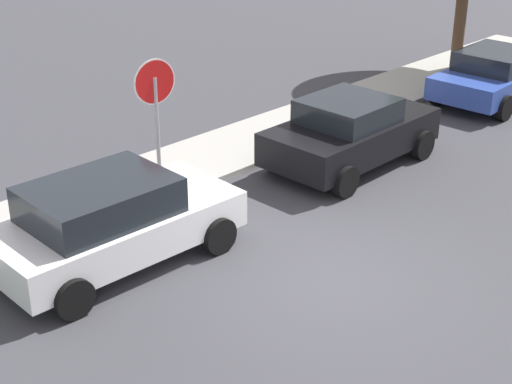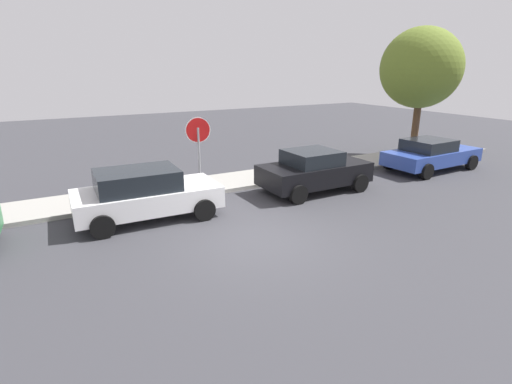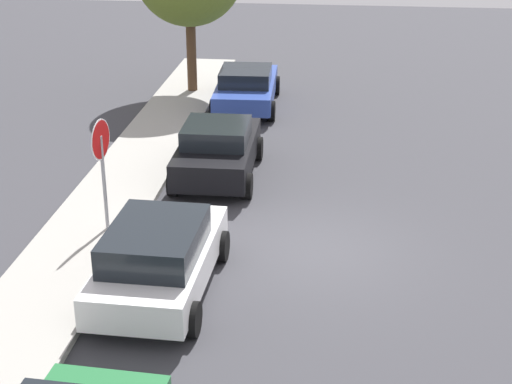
{
  "view_description": "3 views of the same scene",
  "coord_description": "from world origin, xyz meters",
  "px_view_note": "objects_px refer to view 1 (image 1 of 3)",
  "views": [
    {
      "loc": [
        -8.45,
        -6.73,
        6.54
      ],
      "look_at": [
        0.21,
        1.86,
        0.84
      ],
      "focal_mm": 55.0,
      "sensor_mm": 36.0,
      "label": 1
    },
    {
      "loc": [
        -4.59,
        -8.4,
        4.31
      ],
      "look_at": [
        0.61,
        1.09,
        0.89
      ],
      "focal_mm": 28.0,
      "sensor_mm": 36.0,
      "label": 2
    },
    {
      "loc": [
        -14.85,
        -0.46,
        7.69
      ],
      "look_at": [
        0.61,
        1.32,
        1.02
      ],
      "focal_mm": 55.0,
      "sensor_mm": 36.0,
      "label": 3
    }
  ],
  "objects_px": {
    "parked_car_black": "(350,132)",
    "parked_car_blue": "(499,73)",
    "parked_car_white": "(111,221)",
    "stop_sign": "(156,100)"
  },
  "relations": [
    {
      "from": "parked_car_black",
      "to": "parked_car_blue",
      "type": "relative_size",
      "value": 0.88
    },
    {
      "from": "parked_car_white",
      "to": "parked_car_blue",
      "type": "bearing_deg",
      "value": -0.51
    },
    {
      "from": "stop_sign",
      "to": "parked_car_white",
      "type": "height_order",
      "value": "stop_sign"
    },
    {
      "from": "stop_sign",
      "to": "parked_car_white",
      "type": "xyz_separation_m",
      "value": [
        -2.37,
        -1.73,
        -1.08
      ]
    },
    {
      "from": "parked_car_white",
      "to": "stop_sign",
      "type": "bearing_deg",
      "value": 36.16
    },
    {
      "from": "parked_car_blue",
      "to": "stop_sign",
      "type": "bearing_deg",
      "value": 169.42
    },
    {
      "from": "parked_car_blue",
      "to": "parked_car_white",
      "type": "bearing_deg",
      "value": 179.49
    },
    {
      "from": "parked_car_black",
      "to": "parked_car_white",
      "type": "bearing_deg",
      "value": 178.53
    },
    {
      "from": "parked_car_white",
      "to": "parked_car_black",
      "type": "distance_m",
      "value": 5.97
    },
    {
      "from": "parked_car_black",
      "to": "parked_car_blue",
      "type": "bearing_deg",
      "value": 0.4
    }
  ]
}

